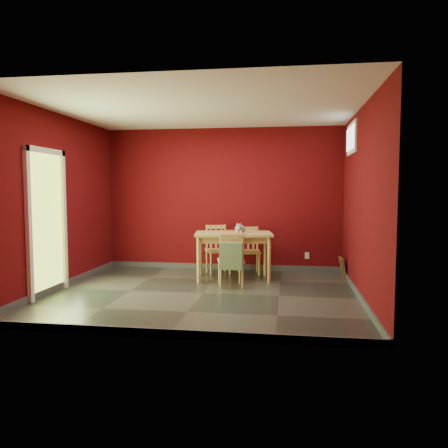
# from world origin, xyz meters

# --- Properties ---
(ground) EXTENTS (4.50, 4.50, 0.00)m
(ground) POSITION_xyz_m (0.00, 0.00, 0.00)
(ground) COLOR #2D342D
(ground) RESTS_ON ground
(room_shell) EXTENTS (4.50, 4.50, 4.50)m
(room_shell) POSITION_xyz_m (0.00, 0.00, 0.05)
(room_shell) COLOR #50080B
(room_shell) RESTS_ON ground
(doorway) EXTENTS (0.06, 1.01, 2.13)m
(doorway) POSITION_xyz_m (-2.23, -0.40, 1.12)
(doorway) COLOR #B7D838
(doorway) RESTS_ON ground
(window) EXTENTS (0.05, 0.90, 0.50)m
(window) POSITION_xyz_m (2.23, 1.00, 2.35)
(window) COLOR white
(window) RESTS_ON room_shell
(outlet_plate) EXTENTS (0.08, 0.02, 0.12)m
(outlet_plate) POSITION_xyz_m (1.60, 1.99, 0.30)
(outlet_plate) COLOR silver
(outlet_plate) RESTS_ON room_shell
(dining_table) EXTENTS (1.39, 0.94, 0.81)m
(dining_table) POSITION_xyz_m (0.32, 1.08, 0.71)
(dining_table) COLOR tan
(dining_table) RESTS_ON ground
(table_runner) EXTENTS (0.48, 0.82, 0.39)m
(table_runner) POSITION_xyz_m (0.32, 0.95, 0.75)
(table_runner) COLOR #B4712E
(table_runner) RESTS_ON dining_table
(chair_far_left) EXTENTS (0.54, 0.54, 0.88)m
(chair_far_left) POSITION_xyz_m (-0.04, 1.61, 0.45)
(chair_far_left) COLOR tan
(chair_far_left) RESTS_ON ground
(chair_far_right) EXTENTS (0.46, 0.46, 0.85)m
(chair_far_right) POSITION_xyz_m (0.54, 1.64, 0.44)
(chair_far_right) COLOR tan
(chair_far_right) RESTS_ON ground
(chair_near) EXTENTS (0.48, 0.48, 0.85)m
(chair_near) POSITION_xyz_m (0.35, 0.50, 0.44)
(chair_near) COLOR tan
(chair_near) RESTS_ON ground
(tote_bag) EXTENTS (0.35, 0.20, 0.49)m
(tote_bag) POSITION_xyz_m (0.38, 0.30, 0.53)
(tote_bag) COLOR #668C5B
(tote_bag) RESTS_ON chair_near
(cat) EXTENTS (0.29, 0.40, 0.18)m
(cat) POSITION_xyz_m (0.42, 1.12, 0.90)
(cat) COLOR slate
(cat) RESTS_ON table_runner
(picture_frame) EXTENTS (0.12, 0.36, 0.36)m
(picture_frame) POSITION_xyz_m (2.19, 1.45, 0.18)
(picture_frame) COLOR brown
(picture_frame) RESTS_ON ground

